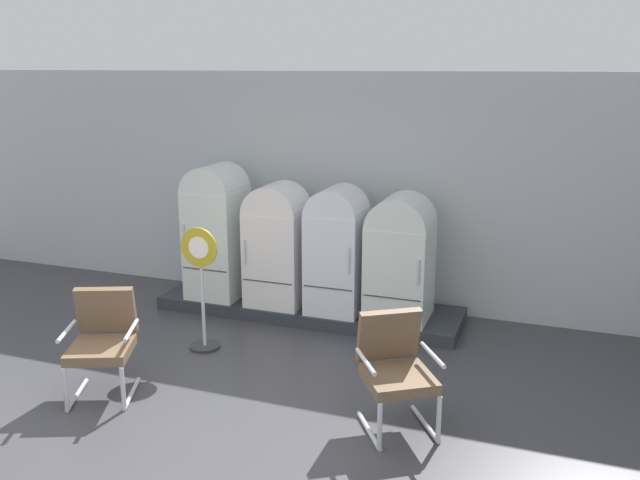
% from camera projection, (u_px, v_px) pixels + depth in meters
% --- Properties ---
extents(ground, '(12.00, 10.00, 0.05)m').
position_uv_depth(ground, '(171.00, 447.00, 5.26)').
color(ground, '#3D3D41').
extents(back_wall, '(11.76, 0.12, 2.82)m').
position_uv_depth(back_wall, '(327.00, 188.00, 8.22)').
color(back_wall, silver).
rests_on(back_wall, ground).
extents(display_plinth, '(3.60, 0.95, 0.15)m').
position_uv_depth(display_plinth, '(309.00, 308.00, 7.98)').
color(display_plinth, '#2D3137').
rests_on(display_plinth, ground).
extents(refrigerator_0, '(0.62, 0.68, 1.60)m').
position_uv_depth(refrigerator_0, '(217.00, 227.00, 8.02)').
color(refrigerator_0, silver).
rests_on(refrigerator_0, display_plinth).
extents(refrigerator_1, '(0.65, 0.62, 1.43)m').
position_uv_depth(refrigerator_1, '(277.00, 241.00, 7.76)').
color(refrigerator_1, white).
rests_on(refrigerator_1, display_plinth).
extents(refrigerator_2, '(0.61, 0.62, 1.44)m').
position_uv_depth(refrigerator_2, '(337.00, 246.00, 7.52)').
color(refrigerator_2, white).
rests_on(refrigerator_2, display_plinth).
extents(refrigerator_3, '(0.67, 0.70, 1.39)m').
position_uv_depth(refrigerator_3, '(400.00, 254.00, 7.32)').
color(refrigerator_3, silver).
rests_on(refrigerator_3, display_plinth).
extents(armchair_left, '(0.74, 0.79, 0.95)m').
position_uv_depth(armchair_left, '(103.00, 337.00, 5.97)').
color(armchair_left, silver).
rests_on(armchair_left, ground).
extents(armchair_right, '(0.79, 0.82, 0.95)m').
position_uv_depth(armchair_right, '(395.00, 365.00, 5.42)').
color(armchair_right, silver).
rests_on(armchair_right, ground).
extents(sign_stand, '(0.41, 0.32, 1.31)m').
position_uv_depth(sign_stand, '(202.00, 295.00, 6.88)').
color(sign_stand, '#2D2D30').
rests_on(sign_stand, ground).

